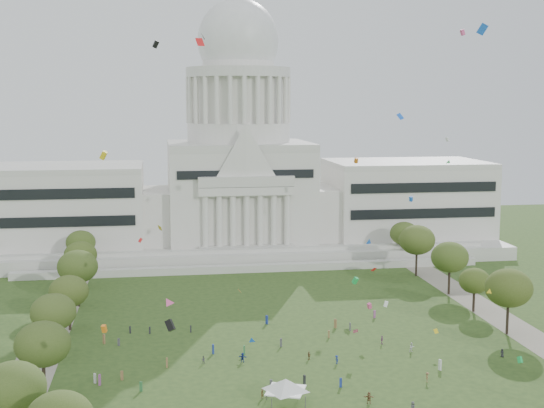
% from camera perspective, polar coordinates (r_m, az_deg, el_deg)
% --- Properties ---
extents(ground, '(400.00, 400.00, 0.00)m').
position_cam_1_polar(ground, '(133.78, 3.00, -12.85)').
color(ground, '#2D491C').
rests_on(ground, ground).
extents(capitol, '(160.00, 64.50, 91.30)m').
position_cam_1_polar(capitol, '(238.86, -2.49, 1.78)').
color(capitol, beige).
rests_on(capitol, ground).
extents(path_left, '(8.00, 160.00, 0.04)m').
position_cam_1_polar(path_left, '(161.21, -16.51, -9.54)').
color(path_left, gray).
rests_on(path_left, ground).
extents(path_right, '(8.00, 160.00, 0.04)m').
position_cam_1_polar(path_right, '(175.85, 16.59, -8.10)').
color(path_right, gray).
rests_on(path_right, ground).
extents(row_tree_l_0, '(8.85, 8.85, 12.59)m').
position_cam_1_polar(row_tree_l_0, '(109.61, -18.92, -13.02)').
color(row_tree_l_0, black).
rests_on(row_tree_l_0, ground).
extents(row_tree_l_1, '(8.86, 8.86, 12.59)m').
position_cam_1_polar(row_tree_l_1, '(126.87, -16.89, -10.07)').
color(row_tree_l_1, black).
rests_on(row_tree_l_1, ground).
extents(row_tree_l_2, '(8.42, 8.42, 11.97)m').
position_cam_1_polar(row_tree_l_2, '(146.38, -16.14, -7.83)').
color(row_tree_l_2, black).
rests_on(row_tree_l_2, ground).
extents(row_tree_r_2, '(9.55, 9.55, 13.58)m').
position_cam_1_polar(row_tree_r_2, '(160.88, 17.40, -6.06)').
color(row_tree_r_2, black).
rests_on(row_tree_r_2, ground).
extents(row_tree_l_3, '(8.12, 8.12, 11.55)m').
position_cam_1_polar(row_tree_l_3, '(162.29, -15.06, -6.37)').
color(row_tree_l_3, black).
rests_on(row_tree_l_3, ground).
extents(row_tree_r_3, '(7.01, 7.01, 9.98)m').
position_cam_1_polar(row_tree_r_3, '(176.58, 15.00, -5.61)').
color(row_tree_r_3, black).
rests_on(row_tree_r_3, ground).
extents(row_tree_l_4, '(9.29, 9.29, 13.21)m').
position_cam_1_polar(row_tree_l_4, '(179.95, -14.43, -4.59)').
color(row_tree_l_4, black).
rests_on(row_tree_l_4, ground).
extents(row_tree_r_4, '(9.19, 9.19, 13.06)m').
position_cam_1_polar(row_tree_r_4, '(190.23, 13.24, -3.92)').
color(row_tree_r_4, black).
rests_on(row_tree_r_4, ground).
extents(row_tree_l_5, '(8.33, 8.33, 11.85)m').
position_cam_1_polar(row_tree_l_5, '(198.37, -14.22, -3.73)').
color(row_tree_l_5, black).
rests_on(row_tree_l_5, ground).
extents(row_tree_r_5, '(9.82, 9.82, 13.96)m').
position_cam_1_polar(row_tree_r_5, '(208.15, 10.86, -2.68)').
color(row_tree_r_5, black).
rests_on(row_tree_r_5, ground).
extents(row_tree_l_6, '(8.19, 8.19, 11.64)m').
position_cam_1_polar(row_tree_l_6, '(216.28, -14.21, -2.83)').
color(row_tree_l_6, black).
rests_on(row_tree_l_6, ground).
extents(row_tree_r_6, '(8.42, 8.42, 11.97)m').
position_cam_1_polar(row_tree_r_6, '(225.88, 9.92, -2.20)').
color(row_tree_r_6, black).
rests_on(row_tree_r_6, ground).
extents(event_tent, '(10.14, 10.14, 4.37)m').
position_cam_1_polar(event_tent, '(120.88, 1.04, -13.42)').
color(event_tent, '#4C4C4C').
rests_on(event_tent, ground).
extents(person_0, '(0.87, 0.91, 1.57)m').
position_cam_1_polar(person_0, '(149.09, 16.94, -10.68)').
color(person_0, '#26262B').
rests_on(person_0, ground).
extents(person_2, '(0.98, 0.69, 1.87)m').
position_cam_1_polar(person_2, '(147.86, 10.48, -10.56)').
color(person_2, silver).
rests_on(person_2, ground).
extents(person_3, '(0.72, 1.10, 1.57)m').
position_cam_1_polar(person_3, '(139.92, 4.89, -11.59)').
color(person_3, navy).
rests_on(person_3, ground).
extents(person_4, '(0.83, 1.02, 1.53)m').
position_cam_1_polar(person_4, '(141.76, 2.79, -11.32)').
color(person_4, olive).
rests_on(person_4, ground).
extents(person_5, '(1.75, 1.26, 1.75)m').
position_cam_1_polar(person_5, '(140.31, -2.23, -11.47)').
color(person_5, navy).
rests_on(person_5, ground).
extents(person_6, '(0.80, 1.03, 1.85)m').
position_cam_1_polar(person_6, '(120.86, 10.55, -14.82)').
color(person_6, '#4C4C51').
rests_on(person_6, ground).
extents(person_7, '(0.74, 0.73, 1.66)m').
position_cam_1_polar(person_7, '(124.36, -0.75, -14.07)').
color(person_7, olive).
rests_on(person_7, ground).
extents(person_8, '(0.72, 0.47, 1.44)m').
position_cam_1_polar(person_8, '(140.05, -5.20, -11.60)').
color(person_8, '#4C4C51').
rests_on(person_8, ground).
extents(person_9, '(0.96, 1.24, 1.72)m').
position_cam_1_polar(person_9, '(133.50, 11.62, -12.66)').
color(person_9, olive).
rests_on(person_9, ground).
extents(person_10, '(0.75, 1.11, 1.73)m').
position_cam_1_polar(person_10, '(151.47, 8.28, -10.09)').
color(person_10, '#994C8C').
rests_on(person_10, ground).
extents(person_11, '(1.84, 1.08, 1.86)m').
position_cam_1_polar(person_11, '(123.35, 7.31, -14.27)').
color(person_11, olive).
rests_on(person_11, ground).
extents(distant_crowd, '(60.15, 38.77, 1.94)m').
position_cam_1_polar(distant_crowd, '(144.73, -2.65, -10.87)').
color(distant_crowd, '#994C8C').
rests_on(distant_crowd, ground).
extents(kite_swarm, '(82.40, 101.15, 58.18)m').
position_cam_1_polar(kite_swarm, '(135.73, 2.79, 0.23)').
color(kite_swarm, white).
rests_on(kite_swarm, ground).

